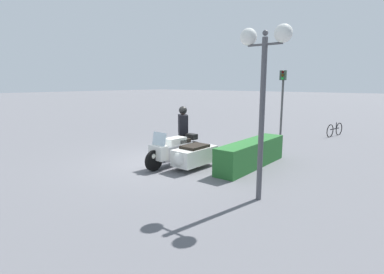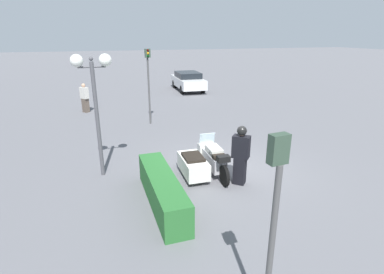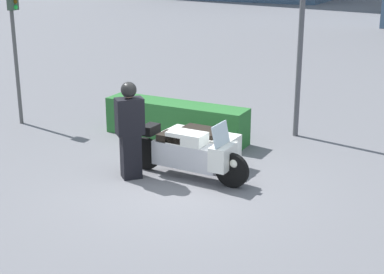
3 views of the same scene
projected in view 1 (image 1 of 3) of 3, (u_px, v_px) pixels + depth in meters
name	position (u px, v px, depth m)	size (l,w,h in m)	color
ground_plane	(166.00, 163.00, 9.97)	(160.00, 160.00, 0.00)	slate
police_motorcycle	(184.00, 153.00, 9.39)	(2.49, 1.42, 1.15)	black
officer_rider	(183.00, 131.00, 10.59)	(0.56, 0.57, 1.82)	black
hedge_bush_curbside	(251.00, 154.00, 9.47)	(3.33, 0.68, 0.82)	#28662D
twin_lamp_post	(264.00, 65.00, 6.33)	(0.37, 1.15, 3.79)	#4C4C51
traffic_light_far	(282.00, 96.00, 12.60)	(0.23, 0.27, 3.14)	#4C4C4C
bicycle_parked	(335.00, 130.00, 14.92)	(1.58, 0.36, 0.69)	black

